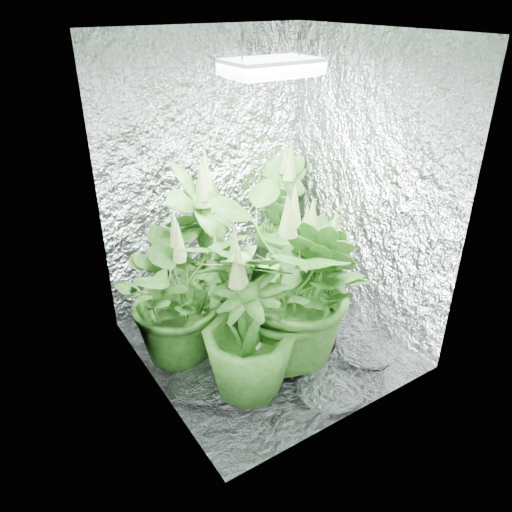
{
  "coord_description": "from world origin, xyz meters",
  "views": [
    {
      "loc": [
        -1.59,
        -2.29,
        2.18
      ],
      "look_at": [
        -0.1,
        0.0,
        0.73
      ],
      "focal_mm": 35.0,
      "sensor_mm": 36.0,
      "label": 1
    }
  ],
  "objects": [
    {
      "name": "walls",
      "position": [
        0.0,
        0.0,
        1.0
      ],
      "size": [
        1.62,
        1.62,
        2.0
      ],
      "color": "silver",
      "rests_on": "ground"
    },
    {
      "name": "grow_lamp",
      "position": [
        0.0,
        0.0,
        1.83
      ],
      "size": [
        0.5,
        0.3,
        0.22
      ],
      "color": "gray",
      "rests_on": "ceiling"
    },
    {
      "name": "plant_f",
      "position": [
        -0.32,
        -0.07,
        0.43
      ],
      "size": [
        0.57,
        0.57,
        0.94
      ],
      "rotation": [
        0.0,
        0.0,
        4.41
      ],
      "color": "black",
      "rests_on": "ground"
    },
    {
      "name": "plant_label",
      "position": [
        -0.29,
        -0.34,
        0.3
      ],
      "size": [
        0.06,
        0.04,
        0.08
      ],
      "primitive_type": "cube",
      "rotation": [
        -0.21,
        0.0,
        0.46
      ],
      "color": "white",
      "rests_on": "plant_d"
    },
    {
      "name": "plant_c",
      "position": [
        0.55,
        0.64,
        0.55
      ],
      "size": [
        0.78,
        0.78,
        1.18
      ],
      "rotation": [
        0.0,
        0.0,
        1.96
      ],
      "color": "black",
      "rests_on": "ground"
    },
    {
      "name": "plant_a",
      "position": [
        -0.53,
        0.23,
        0.49
      ],
      "size": [
        0.9,
        0.9,
        1.02
      ],
      "rotation": [
        0.0,
        0.0,
        6.21
      ],
      "color": "black",
      "rests_on": "ground"
    },
    {
      "name": "circulation_fan",
      "position": [
        0.63,
        0.37,
        0.13
      ],
      "size": [
        0.16,
        0.26,
        0.31
      ],
      "rotation": [
        0.0,
        0.0,
        0.35
      ],
      "color": "black",
      "rests_on": "ground"
    },
    {
      "name": "plant_b",
      "position": [
        -0.22,
        0.49,
        0.59
      ],
      "size": [
        0.86,
        0.86,
        1.28
      ],
      "rotation": [
        0.0,
        0.0,
        0.62
      ],
      "color": "black",
      "rests_on": "ground"
    },
    {
      "name": "plant_d",
      "position": [
        -0.35,
        -0.31,
        0.5
      ],
      "size": [
        0.76,
        0.76,
        1.08
      ],
      "rotation": [
        0.0,
        0.0,
        2.55
      ],
      "color": "black",
      "rests_on": "ground"
    },
    {
      "name": "plant_e",
      "position": [
        0.02,
        -0.23,
        0.57
      ],
      "size": [
        1.04,
        1.04,
        1.2
      ],
      "rotation": [
        0.0,
        0.0,
        3.09
      ],
      "color": "black",
      "rests_on": "ground"
    },
    {
      "name": "ground",
      "position": [
        0.0,
        0.0,
        0.0
      ],
      "size": [
        1.6,
        1.6,
        0.0
      ],
      "primitive_type": "plane",
      "color": "silver",
      "rests_on": "ground"
    },
    {
      "name": "ceiling",
      "position": [
        0.0,
        0.0,
        2.0
      ],
      "size": [
        1.6,
        1.6,
        0.01
      ],
      "primitive_type": "cube",
      "color": "silver",
      "rests_on": "walls"
    },
    {
      "name": "plant_g",
      "position": [
        0.28,
        -0.17,
        0.49
      ],
      "size": [
        0.54,
        0.54,
        1.07
      ],
      "rotation": [
        0.0,
        0.0,
        4.7
      ],
      "color": "black",
      "rests_on": "ground"
    }
  ]
}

